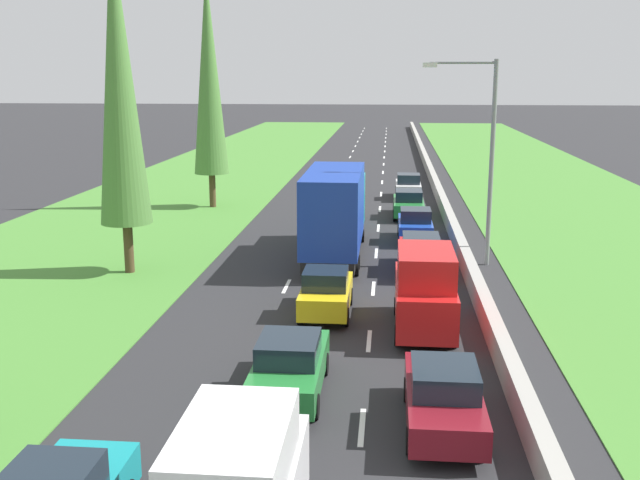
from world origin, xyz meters
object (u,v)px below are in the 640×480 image
at_px(white_hatchback_right_lane, 408,186).
at_px(poplar_tree_second, 119,78).
at_px(green_sedan_centre_lane, 290,366).
at_px(green_sedan_right_lane, 408,204).
at_px(poplar_tree_third, 209,73).
at_px(street_light_mast, 484,148).
at_px(red_sedan_right_lane, 420,253).
at_px(teal_hatchback_centre_lane, 344,209).
at_px(maroon_sedan_right_lane, 443,396).
at_px(yellow_hatchback_centre_lane, 326,292).
at_px(red_van_right_lane, 425,290).
at_px(blue_hatchback_right_lane, 415,225).
at_px(blue_box_truck_centre_lane, 335,212).

xyz_separation_m(white_hatchback_right_lane, poplar_tree_second, (-12.37, -20.91, 7.36)).
relative_size(green_sedan_centre_lane, green_sedan_right_lane, 1.00).
height_order(poplar_tree_third, street_light_mast, poplar_tree_third).
relative_size(red_sedan_right_lane, teal_hatchback_centre_lane, 1.15).
height_order(green_sedan_centre_lane, maroon_sedan_right_lane, same).
relative_size(green_sedan_right_lane, poplar_tree_second, 0.32).
distance_m(yellow_hatchback_centre_lane, red_van_right_lane, 3.70).
relative_size(maroon_sedan_right_lane, blue_hatchback_right_lane, 1.15).
bearing_deg(red_van_right_lane, teal_hatchback_centre_lane, 101.91).
xyz_separation_m(poplar_tree_third, street_light_mast, (15.33, -13.32, -3.18)).
bearing_deg(poplar_tree_second, blue_hatchback_right_lane, 30.89).
distance_m(teal_hatchback_centre_lane, poplar_tree_second, 16.17).
height_order(red_sedan_right_lane, street_light_mast, street_light_mast).
relative_size(maroon_sedan_right_lane, poplar_tree_third, 0.31).
relative_size(blue_hatchback_right_lane, poplar_tree_second, 0.27).
xyz_separation_m(red_sedan_right_lane, blue_hatchback_right_lane, (-0.04, 6.04, 0.02)).
xyz_separation_m(green_sedan_right_lane, poplar_tree_third, (-12.42, 2.19, 7.60)).
height_order(blue_box_truck_centre_lane, maroon_sedan_right_lane, blue_box_truck_centre_lane).
xyz_separation_m(yellow_hatchback_centre_lane, red_van_right_lane, (3.38, -1.38, 0.56)).
bearing_deg(maroon_sedan_right_lane, poplar_tree_third, 113.20).
distance_m(yellow_hatchback_centre_lane, blue_box_truck_centre_lane, 8.53).
bearing_deg(red_sedan_right_lane, red_van_right_lane, -91.27).
bearing_deg(teal_hatchback_centre_lane, poplar_tree_second, -126.21).
bearing_deg(poplar_tree_third, blue_box_truck_centre_lane, -55.29).
relative_size(teal_hatchback_centre_lane, poplar_tree_third, 0.26).
height_order(green_sedan_centre_lane, blue_hatchback_right_lane, blue_hatchback_right_lane).
distance_m(green_sedan_centre_lane, blue_box_truck_centre_lane, 15.28).
relative_size(red_van_right_lane, poplar_tree_third, 0.33).
relative_size(teal_hatchback_centre_lane, street_light_mast, 0.43).
bearing_deg(street_light_mast, blue_box_truck_centre_lane, 174.59).
bearing_deg(white_hatchback_right_lane, poplar_tree_second, -120.60).
distance_m(maroon_sedan_right_lane, street_light_mast, 16.97).
bearing_deg(white_hatchback_right_lane, red_van_right_lane, -90.16).
distance_m(poplar_tree_third, street_light_mast, 20.56).
height_order(maroon_sedan_right_lane, red_van_right_lane, red_van_right_lane).
relative_size(green_sedan_centre_lane, white_hatchback_right_lane, 1.15).
xyz_separation_m(yellow_hatchback_centre_lane, maroon_sedan_right_lane, (3.54, -8.37, -0.02)).
xyz_separation_m(blue_hatchback_right_lane, white_hatchback_right_lane, (-0.05, 13.48, 0.00)).
xyz_separation_m(green_sedan_right_lane, poplar_tree_second, (-12.23, -14.00, 7.38)).
height_order(teal_hatchback_centre_lane, poplar_tree_second, poplar_tree_second).
height_order(red_sedan_right_lane, poplar_tree_third, poplar_tree_third).
distance_m(blue_box_truck_centre_lane, red_van_right_lane, 10.49).
bearing_deg(poplar_tree_second, green_sedan_centre_lane, -54.05).
bearing_deg(teal_hatchback_centre_lane, red_van_right_lane, -78.09).
xyz_separation_m(green_sedan_centre_lane, red_van_right_lane, (3.78, 5.42, 0.59)).
height_order(blue_box_truck_centre_lane, poplar_tree_third, poplar_tree_third).
height_order(red_sedan_right_lane, poplar_tree_second, poplar_tree_second).
xyz_separation_m(blue_box_truck_centre_lane, poplar_tree_second, (-8.61, -3.49, 6.01)).
bearing_deg(blue_hatchback_right_lane, white_hatchback_right_lane, 90.22).
relative_size(maroon_sedan_right_lane, street_light_mast, 0.50).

